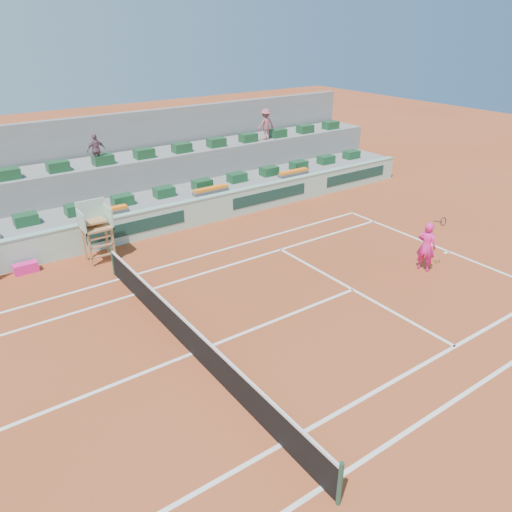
% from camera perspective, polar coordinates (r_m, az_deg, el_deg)
% --- Properties ---
extents(ground, '(90.00, 90.00, 0.00)m').
position_cam_1_polar(ground, '(14.53, -7.33, -11.01)').
color(ground, '#913B1C').
rests_on(ground, ground).
extents(seating_tier_lower, '(36.00, 4.00, 1.20)m').
position_cam_1_polar(seating_tier_lower, '(23.25, -20.18, 3.76)').
color(seating_tier_lower, gray).
rests_on(seating_tier_lower, ground).
extents(seating_tier_upper, '(36.00, 2.40, 2.60)m').
position_cam_1_polar(seating_tier_upper, '(24.50, -21.51, 6.38)').
color(seating_tier_upper, gray).
rests_on(seating_tier_upper, ground).
extents(stadium_back_wall, '(36.00, 0.40, 4.40)m').
position_cam_1_polar(stadium_back_wall, '(25.76, -22.79, 9.15)').
color(stadium_back_wall, gray).
rests_on(stadium_back_wall, ground).
extents(player_bag, '(0.86, 0.38, 0.38)m').
position_cam_1_polar(player_bag, '(20.49, -24.82, -1.24)').
color(player_bag, '#F51F87').
rests_on(player_bag, ground).
extents(spectator_mid, '(0.86, 0.41, 1.44)m').
position_cam_1_polar(spectator_mid, '(23.73, -17.79, 11.46)').
color(spectator_mid, '#714B58').
rests_on(spectator_mid, seating_tier_upper).
extents(spectator_right, '(1.07, 0.62, 1.65)m').
position_cam_1_polar(spectator_right, '(27.91, 1.11, 14.82)').
color(spectator_right, '#9E4F58').
rests_on(spectator_right, seating_tier_upper).
extents(court_lines, '(23.89, 11.09, 0.01)m').
position_cam_1_polar(court_lines, '(14.53, -7.33, -11.00)').
color(court_lines, white).
rests_on(court_lines, ground).
extents(tennis_net, '(0.10, 11.97, 1.10)m').
position_cam_1_polar(tennis_net, '(14.23, -7.45, -9.31)').
color(tennis_net, black).
rests_on(tennis_net, ground).
extents(advertising_hoarding, '(36.00, 0.34, 1.26)m').
position_cam_1_polar(advertising_hoarding, '(21.25, -18.42, 2.13)').
color(advertising_hoarding, '#9DC5AF').
rests_on(advertising_hoarding, ground).
extents(umpire_chair, '(1.10, 0.90, 2.40)m').
position_cam_1_polar(umpire_chair, '(20.02, -17.93, 3.58)').
color(umpire_chair, '#A26B3D').
rests_on(umpire_chair, ground).
extents(seat_row_lower, '(32.90, 0.60, 0.44)m').
position_cam_1_polar(seat_row_lower, '(22.15, -19.82, 5.05)').
color(seat_row_lower, '#174525').
rests_on(seat_row_lower, seating_tier_lower).
extents(seat_row_upper, '(32.90, 0.60, 0.44)m').
position_cam_1_polar(seat_row_upper, '(23.52, -21.71, 9.50)').
color(seat_row_upper, '#174525').
rests_on(seat_row_upper, seating_tier_upper).
extents(flower_planters, '(26.80, 0.36, 0.28)m').
position_cam_1_polar(flower_planters, '(21.14, -23.00, 3.30)').
color(flower_planters, '#4F4F4F').
rests_on(flower_planters, seating_tier_lower).
extents(tennis_player, '(0.63, 0.96, 2.28)m').
position_cam_1_polar(tennis_player, '(19.53, 18.89, 1.05)').
color(tennis_player, '#F51F87').
rests_on(tennis_player, ground).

